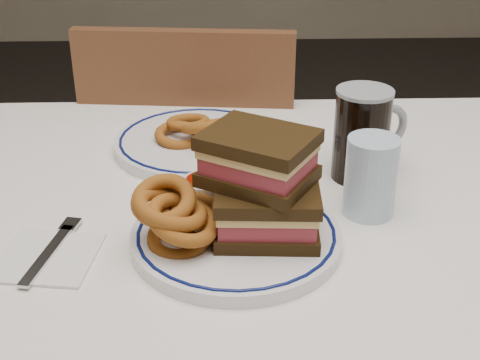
{
  "coord_description": "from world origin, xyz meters",
  "views": [
    {
      "loc": [
        -0.02,
        -0.78,
        1.21
      ],
      "look_at": [
        -0.0,
        -0.04,
        0.82
      ],
      "focal_mm": 50.0,
      "sensor_mm": 36.0,
      "label": 1
    }
  ],
  "objects_px": {
    "chair_far": "(197,196)",
    "beer_mug": "(363,133)",
    "reuben_sandwich": "(263,185)",
    "main_plate": "(236,236)",
    "far_plate": "(198,142)"
  },
  "relations": [
    {
      "from": "chair_far",
      "to": "beer_mug",
      "type": "height_order",
      "value": "chair_far"
    },
    {
      "from": "chair_far",
      "to": "reuben_sandwich",
      "type": "bearing_deg",
      "value": -79.99
    },
    {
      "from": "chair_far",
      "to": "reuben_sandwich",
      "type": "height_order",
      "value": "reuben_sandwich"
    },
    {
      "from": "main_plate",
      "to": "far_plate",
      "type": "relative_size",
      "value": 0.98
    },
    {
      "from": "main_plate",
      "to": "reuben_sandwich",
      "type": "bearing_deg",
      "value": 2.0
    },
    {
      "from": "chair_far",
      "to": "far_plate",
      "type": "bearing_deg",
      "value": -86.7
    },
    {
      "from": "beer_mug",
      "to": "far_plate",
      "type": "xyz_separation_m",
      "value": [
        -0.25,
        0.11,
        -0.06
      ]
    },
    {
      "from": "main_plate",
      "to": "beer_mug",
      "type": "distance_m",
      "value": 0.27
    },
    {
      "from": "chair_far",
      "to": "reuben_sandwich",
      "type": "relative_size",
      "value": 5.61
    },
    {
      "from": "far_plate",
      "to": "beer_mug",
      "type": "bearing_deg",
      "value": -23.39
    },
    {
      "from": "chair_far",
      "to": "main_plate",
      "type": "relative_size",
      "value": 3.38
    },
    {
      "from": "far_plate",
      "to": "main_plate",
      "type": "bearing_deg",
      "value": -79.02
    },
    {
      "from": "main_plate",
      "to": "reuben_sandwich",
      "type": "xyz_separation_m",
      "value": [
        0.03,
        0.0,
        0.07
      ]
    },
    {
      "from": "chair_far",
      "to": "far_plate",
      "type": "relative_size",
      "value": 3.31
    },
    {
      "from": "main_plate",
      "to": "reuben_sandwich",
      "type": "height_order",
      "value": "reuben_sandwich"
    }
  ]
}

